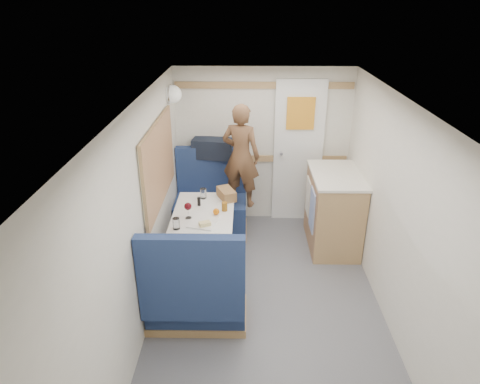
{
  "coord_description": "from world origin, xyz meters",
  "views": [
    {
      "loc": [
        -0.21,
        -2.94,
        2.76
      ],
      "look_at": [
        -0.27,
        0.9,
        0.99
      ],
      "focal_mm": 32.0,
      "sensor_mm": 36.0,
      "label": 1
    }
  ],
  "objects_px": {
    "bench_far": "(211,209)",
    "orange_fruit": "(216,212)",
    "duffel_bag": "(213,148)",
    "beer_glass": "(225,207)",
    "dinette_table": "(204,224)",
    "bench_near": "(196,297)",
    "bread_loaf": "(226,194)",
    "cheese_block": "(205,224)",
    "pepper_grinder": "(199,201)",
    "person": "(241,156)",
    "wine_glass": "(188,207)",
    "galley_counter": "(333,210)",
    "tray": "(204,221)",
    "tumbler_mid": "(203,193)",
    "dome_light": "(173,94)",
    "tumbler_left": "(176,224)"
  },
  "relations": [
    {
      "from": "bench_far",
      "to": "orange_fruit",
      "type": "height_order",
      "value": "bench_far"
    },
    {
      "from": "duffel_bag",
      "to": "beer_glass",
      "type": "xyz_separation_m",
      "value": [
        0.19,
        -1.11,
        -0.25
      ]
    },
    {
      "from": "dinette_table",
      "to": "bench_far",
      "type": "distance_m",
      "value": 0.9
    },
    {
      "from": "bench_near",
      "to": "bread_loaf",
      "type": "bearing_deg",
      "value": 79.12
    },
    {
      "from": "beer_glass",
      "to": "bench_far",
      "type": "bearing_deg",
      "value": 104.39
    },
    {
      "from": "cheese_block",
      "to": "pepper_grinder",
      "type": "bearing_deg",
      "value": 102.66
    },
    {
      "from": "person",
      "to": "wine_glass",
      "type": "xyz_separation_m",
      "value": [
        -0.52,
        -0.88,
        -0.22
      ]
    },
    {
      "from": "pepper_grinder",
      "to": "galley_counter",
      "type": "bearing_deg",
      "value": 15.41
    },
    {
      "from": "tray",
      "to": "wine_glass",
      "type": "bearing_deg",
      "value": 154.67
    },
    {
      "from": "galley_counter",
      "to": "bread_loaf",
      "type": "height_order",
      "value": "galley_counter"
    },
    {
      "from": "duffel_bag",
      "to": "wine_glass",
      "type": "distance_m",
      "value": 1.3
    },
    {
      "from": "duffel_bag",
      "to": "orange_fruit",
      "type": "height_order",
      "value": "duffel_bag"
    },
    {
      "from": "cheese_block",
      "to": "tumbler_mid",
      "type": "height_order",
      "value": "tumbler_mid"
    },
    {
      "from": "bench_far",
      "to": "dome_light",
      "type": "bearing_deg",
      "value": -177.88
    },
    {
      "from": "galley_counter",
      "to": "tumbler_mid",
      "type": "relative_size",
      "value": 8.11
    },
    {
      "from": "dinette_table",
      "to": "tumbler_mid",
      "type": "relative_size",
      "value": 8.11
    },
    {
      "from": "bench_near",
      "to": "cheese_block",
      "type": "bearing_deg",
      "value": 84.97
    },
    {
      "from": "duffel_bag",
      "to": "orange_fruit",
      "type": "xyz_separation_m",
      "value": [
        0.11,
        -1.23,
        -0.25
      ]
    },
    {
      "from": "duffel_bag",
      "to": "galley_counter",
      "type": "bearing_deg",
      "value": -12.79
    },
    {
      "from": "galley_counter",
      "to": "tumbler_mid",
      "type": "distance_m",
      "value": 1.55
    },
    {
      "from": "bench_near",
      "to": "dome_light",
      "type": "height_order",
      "value": "dome_light"
    },
    {
      "from": "bench_near",
      "to": "bread_loaf",
      "type": "relative_size",
      "value": 3.99
    },
    {
      "from": "dome_light",
      "to": "pepper_grinder",
      "type": "height_order",
      "value": "dome_light"
    },
    {
      "from": "pepper_grinder",
      "to": "dome_light",
      "type": "bearing_deg",
      "value": 114.63
    },
    {
      "from": "person",
      "to": "tumbler_mid",
      "type": "height_order",
      "value": "person"
    },
    {
      "from": "duffel_bag",
      "to": "tray",
      "type": "height_order",
      "value": "duffel_bag"
    },
    {
      "from": "duffel_bag",
      "to": "tumbler_left",
      "type": "height_order",
      "value": "duffel_bag"
    },
    {
      "from": "bread_loaf",
      "to": "person",
      "type": "bearing_deg",
      "value": 69.79
    },
    {
      "from": "bench_near",
      "to": "duffel_bag",
      "type": "distance_m",
      "value": 2.11
    },
    {
      "from": "dome_light",
      "to": "galley_counter",
      "type": "xyz_separation_m",
      "value": [
        1.86,
        -0.3,
        -1.28
      ]
    },
    {
      "from": "orange_fruit",
      "to": "cheese_block",
      "type": "xyz_separation_m",
      "value": [
        -0.09,
        -0.23,
        -0.01
      ]
    },
    {
      "from": "bread_loaf",
      "to": "tumbler_left",
      "type": "bearing_deg",
      "value": -123.46
    },
    {
      "from": "galley_counter",
      "to": "wine_glass",
      "type": "distance_m",
      "value": 1.79
    },
    {
      "from": "wine_glass",
      "to": "pepper_grinder",
      "type": "height_order",
      "value": "wine_glass"
    },
    {
      "from": "bench_far",
      "to": "tumbler_left",
      "type": "relative_size",
      "value": 9.35
    },
    {
      "from": "pepper_grinder",
      "to": "dinette_table",
      "type": "bearing_deg",
      "value": -65.28
    },
    {
      "from": "dome_light",
      "to": "tumbler_left",
      "type": "height_order",
      "value": "dome_light"
    },
    {
      "from": "galley_counter",
      "to": "beer_glass",
      "type": "height_order",
      "value": "galley_counter"
    },
    {
      "from": "tumbler_left",
      "to": "tumbler_mid",
      "type": "relative_size",
      "value": 0.99
    },
    {
      "from": "tumbler_left",
      "to": "beer_glass",
      "type": "xyz_separation_m",
      "value": [
        0.44,
        0.39,
        -0.01
      ]
    },
    {
      "from": "cheese_block",
      "to": "bread_loaf",
      "type": "relative_size",
      "value": 0.41
    },
    {
      "from": "duffel_bag",
      "to": "tumbler_left",
      "type": "xyz_separation_m",
      "value": [
        -0.25,
        -1.5,
        -0.24
      ]
    },
    {
      "from": "beer_glass",
      "to": "orange_fruit",
      "type": "bearing_deg",
      "value": -122.62
    },
    {
      "from": "tray",
      "to": "pepper_grinder",
      "type": "height_order",
      "value": "pepper_grinder"
    },
    {
      "from": "duffel_bag",
      "to": "tray",
      "type": "xyz_separation_m",
      "value": [
        0.0,
        -1.35,
        -0.29
      ]
    },
    {
      "from": "bench_far",
      "to": "person",
      "type": "height_order",
      "value": "person"
    },
    {
      "from": "dome_light",
      "to": "person",
      "type": "height_order",
      "value": "dome_light"
    },
    {
      "from": "wine_glass",
      "to": "cheese_block",
      "type": "bearing_deg",
      "value": -45.28
    },
    {
      "from": "beer_glass",
      "to": "tumbler_left",
      "type": "bearing_deg",
      "value": -138.99
    },
    {
      "from": "bench_near",
      "to": "beer_glass",
      "type": "bearing_deg",
      "value": 75.96
    }
  ]
}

